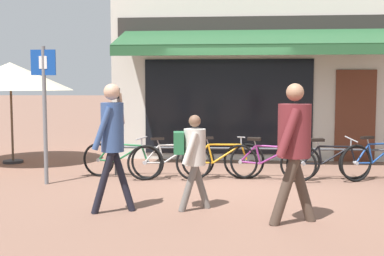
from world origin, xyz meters
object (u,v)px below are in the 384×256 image
bicycle_silver (171,160)px  cafe_parasol (10,77)px  bicycle_green (122,159)px  pedestrian_adult (112,132)px  pedestrian_child (193,151)px  bicycle_orange (220,160)px  bicycle_black (329,161)px  bicycle_blue (379,160)px  pedestrian_second_adult (294,139)px  parking_sign (44,100)px

bicycle_silver → cafe_parasol: (-3.80, 1.54, 1.59)m
bicycle_silver → bicycle_green: bearing=161.1°
pedestrian_adult → pedestrian_child: size_ratio=1.32×
bicycle_silver → bicycle_orange: size_ratio=0.97×
bicycle_green → bicycle_orange: bearing=12.2°
bicycle_orange → pedestrian_child: (-0.33, -2.24, 0.47)m
bicycle_green → bicycle_black: 3.84m
bicycle_black → cafe_parasol: cafe_parasol is taller
bicycle_blue → bicycle_black: bearing=162.6°
cafe_parasol → bicycle_orange: bearing=-18.0°
bicycle_orange → cafe_parasol: cafe_parasol is taller
pedestrian_adult → pedestrian_second_adult: size_ratio=1.00×
pedestrian_child → parking_sign: parking_sign is taller
bicycle_black → bicycle_orange: bearing=171.2°
bicycle_orange → pedestrian_adult: pedestrian_adult is taller
pedestrian_child → bicycle_orange: bearing=74.0°
bicycle_orange → cafe_parasol: (-4.72, 1.53, 1.58)m
bicycle_blue → parking_sign: parking_sign is taller
bicycle_blue → cafe_parasol: cafe_parasol is taller
pedestrian_adult → parking_sign: parking_sign is taller
bicycle_blue → pedestrian_adult: size_ratio=0.89×
bicycle_silver → parking_sign: bearing=178.4°
bicycle_orange → cafe_parasol: size_ratio=0.60×
pedestrian_second_adult → pedestrian_adult: bearing=172.3°
cafe_parasol → bicycle_blue: bearing=-9.8°
bicycle_orange → pedestrian_second_adult: pedestrian_second_adult is taller
bicycle_silver → pedestrian_child: (0.58, -2.22, 0.48)m
bicycle_black → bicycle_blue: bearing=-3.1°
cafe_parasol → bicycle_green: bearing=-28.3°
parking_sign → cafe_parasol: 2.81m
bicycle_black → parking_sign: (-5.05, -0.77, 1.13)m
bicycle_blue → cafe_parasol: bearing=144.9°
pedestrian_child → cafe_parasol: 5.89m
bicycle_silver → cafe_parasol: cafe_parasol is taller
bicycle_black → parking_sign: bearing=177.6°
bicycle_silver → cafe_parasol: bearing=138.8°
bicycle_orange → pedestrian_second_adult: (0.99, -2.78, 0.71)m
bicycle_silver → cafe_parasol: size_ratio=0.59×
bicycle_green → parking_sign: 1.79m
bicycle_blue → cafe_parasol: size_ratio=0.57×
bicycle_green → bicycle_blue: size_ratio=1.03×
bicycle_silver → bicycle_black: size_ratio=0.99×
bicycle_silver → pedestrian_adult: bearing=-120.4°
bicycle_green → parking_sign: parking_sign is taller
pedestrian_adult → pedestrian_second_adult: bearing=-9.6°
bicycle_orange → parking_sign: parking_sign is taller
bicycle_silver → bicycle_blue: bearing=-15.8°
bicycle_green → pedestrian_second_adult: (2.83, -2.77, 0.72)m
bicycle_black → bicycle_blue: 0.93m
bicycle_green → pedestrian_second_adult: bearing=-32.6°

